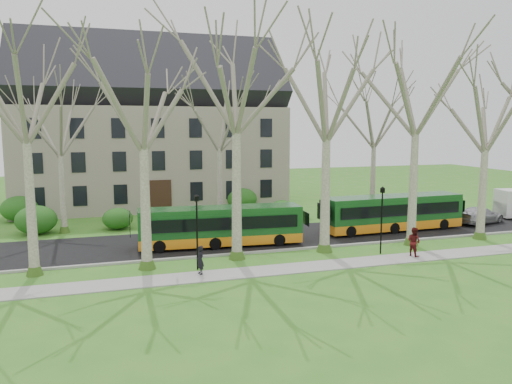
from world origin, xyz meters
TOP-DOWN VIEW (x-y plane):
  - ground at (0.00, 0.00)m, footprint 120.00×120.00m
  - sidewalk at (0.00, -2.50)m, footprint 70.00×2.00m
  - road at (0.00, 5.50)m, footprint 80.00×8.00m
  - curb at (0.00, 1.50)m, footprint 80.00×0.25m
  - building at (-6.00, 24.00)m, footprint 26.50×12.20m
  - tree_row_verge at (0.00, 0.30)m, footprint 49.00×7.00m
  - tree_row_far at (-1.33, 11.00)m, footprint 33.00×7.00m
  - lamp_row at (-0.00, -1.00)m, footprint 36.22×0.22m
  - hedges at (-4.67, 14.00)m, footprint 30.60×8.60m
  - bus_lead at (-3.43, 4.02)m, footprint 11.19×3.08m
  - bus_follow at (10.59, 4.86)m, footprint 11.46×2.72m
  - sedan at (19.18, 5.10)m, footprint 5.15×3.21m
  - pedestrian_a at (-6.05, -2.10)m, footprint 0.50×0.65m
  - pedestrian_b at (7.59, -2.27)m, footprint 0.93×1.06m

SIDE VIEW (x-z plane):
  - ground at x=0.00m, z-range 0.00..0.00m
  - sidewalk at x=0.00m, z-range 0.00..0.06m
  - road at x=0.00m, z-range 0.00..0.06m
  - curb at x=0.00m, z-range 0.00..0.14m
  - sedan at x=19.18m, z-range 0.06..1.45m
  - pedestrian_a at x=-6.05m, z-range 0.06..1.66m
  - pedestrian_b at x=7.59m, z-range 0.06..1.91m
  - hedges at x=-4.67m, z-range 0.00..2.00m
  - bus_lead at x=-3.43m, z-range 0.06..2.82m
  - bus_follow at x=10.59m, z-range 0.06..2.91m
  - lamp_row at x=0.00m, z-range 0.42..4.72m
  - tree_row_far at x=-1.33m, z-range 0.00..12.00m
  - tree_row_verge at x=0.00m, z-range 0.00..14.00m
  - building at x=-6.00m, z-range 0.07..16.07m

